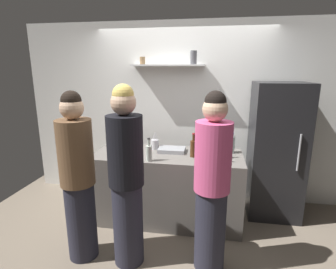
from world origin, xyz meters
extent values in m
plane|color=#726656|center=(0.00, 0.00, 0.00)|extent=(5.28, 5.28, 0.00)
cube|color=white|center=(0.00, 1.25, 1.30)|extent=(4.80, 0.10, 2.60)
cube|color=silver|center=(-0.21, 1.09, 1.99)|extent=(1.03, 0.22, 0.02)
cylinder|color=olive|center=(-0.57, 1.09, 2.05)|extent=(0.08, 0.08, 0.10)
cylinder|color=#4C4C51|center=(0.14, 1.09, 2.09)|extent=(0.09, 0.09, 0.18)
cube|color=black|center=(1.27, 0.85, 0.89)|extent=(0.66, 0.63, 1.78)
cylinder|color=#99999E|center=(1.45, 0.52, 0.98)|extent=(0.02, 0.02, 0.45)
cube|color=#66605B|center=(-0.11, 0.47, 0.45)|extent=(1.86, 0.75, 0.90)
cube|color=gray|center=(-0.07, 0.56, 0.92)|extent=(0.34, 0.24, 0.05)
cylinder|color=#B2B2B7|center=(-0.31, 0.65, 0.96)|extent=(0.10, 0.10, 0.13)
cylinder|color=silver|center=(-0.32, 0.66, 1.02)|extent=(0.01, 0.01, 0.18)
cylinder|color=silver|center=(-0.30, 0.66, 1.03)|extent=(0.01, 0.01, 0.19)
cylinder|color=silver|center=(-0.28, 0.65, 1.02)|extent=(0.01, 0.04, 0.16)
cylinder|color=silver|center=(-0.33, 0.65, 1.01)|extent=(0.01, 0.02, 0.15)
cylinder|color=#19471E|center=(0.45, 0.22, 1.01)|extent=(0.07, 0.07, 0.23)
cylinder|color=#19471E|center=(0.45, 0.22, 1.16)|extent=(0.03, 0.03, 0.08)
cylinder|color=black|center=(0.45, 0.22, 1.21)|extent=(0.03, 0.03, 0.02)
cylinder|color=black|center=(0.53, 0.40, 0.99)|extent=(0.07, 0.07, 0.19)
cylinder|color=black|center=(0.53, 0.40, 1.13)|extent=(0.03, 0.03, 0.09)
cylinder|color=gold|center=(0.53, 0.40, 1.19)|extent=(0.03, 0.03, 0.02)
cylinder|color=#472814|center=(0.22, 0.41, 1.00)|extent=(0.08, 0.08, 0.20)
cylinder|color=#472814|center=(0.22, 0.41, 1.13)|extent=(0.03, 0.03, 0.08)
cylinder|color=maroon|center=(0.22, 0.41, 1.18)|extent=(0.04, 0.04, 0.02)
cylinder|color=#B2BFB2|center=(-0.28, 0.17, 0.99)|extent=(0.07, 0.07, 0.18)
cylinder|color=#B2BFB2|center=(-0.28, 0.17, 1.12)|extent=(0.03, 0.03, 0.08)
cylinder|color=#333333|center=(-0.28, 0.17, 1.16)|extent=(0.03, 0.03, 0.02)
cylinder|color=silver|center=(0.67, 0.65, 1.00)|extent=(0.09, 0.09, 0.21)
cylinder|color=silver|center=(0.67, 0.65, 1.12)|extent=(0.05, 0.05, 0.03)
cylinder|color=blue|center=(0.67, 0.65, 1.15)|extent=(0.06, 0.06, 0.02)
cylinder|color=#262633|center=(0.45, -0.34, 0.41)|extent=(0.30, 0.30, 0.83)
cylinder|color=#D14C7F|center=(0.45, -0.34, 1.15)|extent=(0.34, 0.34, 0.66)
sphere|color=#D8AD8C|center=(0.45, -0.34, 1.59)|extent=(0.22, 0.22, 0.22)
sphere|color=black|center=(0.45, -0.34, 1.66)|extent=(0.19, 0.19, 0.19)
cylinder|color=#262633|center=(-0.37, -0.40, 0.43)|extent=(0.30, 0.30, 0.85)
cylinder|color=black|center=(-0.37, -0.40, 1.19)|extent=(0.34, 0.34, 0.68)
sphere|color=#D8AD8C|center=(-0.37, -0.40, 1.64)|extent=(0.23, 0.23, 0.23)
sphere|color=#D8B759|center=(-0.37, -0.40, 1.71)|extent=(0.20, 0.20, 0.20)
cylinder|color=#262633|center=(-0.87, -0.40, 0.41)|extent=(0.30, 0.30, 0.82)
cylinder|color=brown|center=(-0.87, -0.40, 1.15)|extent=(0.34, 0.34, 0.65)
sphere|color=#D8AD8C|center=(-0.87, -0.40, 1.58)|extent=(0.22, 0.22, 0.22)
sphere|color=black|center=(-0.87, -0.40, 1.65)|extent=(0.19, 0.19, 0.19)
camera|label=1|loc=(0.42, -2.67, 1.93)|focal=28.36mm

